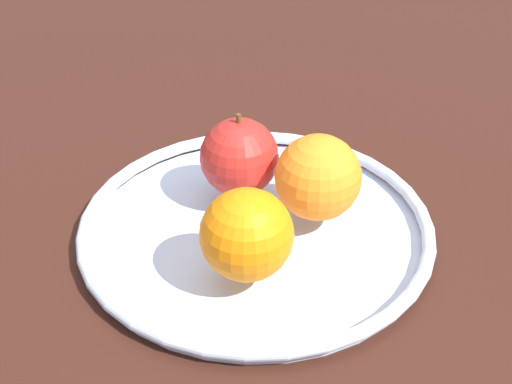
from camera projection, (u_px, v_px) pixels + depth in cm
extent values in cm
cube|color=#331811|center=(256.00, 252.00, 66.80)|extent=(163.81, 163.81, 4.00)
cylinder|color=silver|center=(256.00, 233.00, 65.48)|extent=(30.56, 30.56, 0.60)
torus|color=silver|center=(256.00, 225.00, 64.96)|extent=(31.83, 31.83, 1.20)
sphere|color=#B0231E|center=(239.00, 157.00, 66.30)|extent=(7.30, 7.30, 7.30)
cylinder|color=#593819|center=(239.00, 120.00, 64.08)|extent=(0.44, 0.44, 1.20)
sphere|color=orange|center=(247.00, 235.00, 56.82)|extent=(7.53, 7.53, 7.53)
sphere|color=orange|center=(318.00, 177.00, 63.24)|extent=(7.68, 7.68, 7.68)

